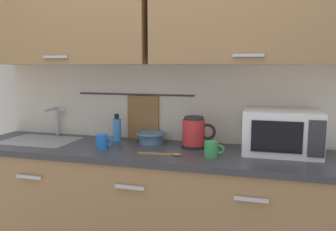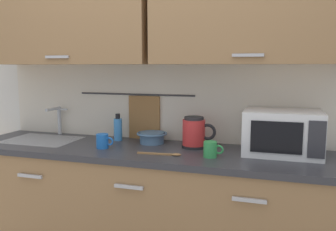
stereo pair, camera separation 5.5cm
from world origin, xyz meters
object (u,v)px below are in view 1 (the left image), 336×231
at_px(microwave, 282,132).
at_px(electric_kettle, 194,133).
at_px(dish_soap_bottle, 117,129).
at_px(wooden_spoon, 165,154).
at_px(mug_by_kettle, 211,149).
at_px(mug_near_sink, 102,141).
at_px(mixing_bowl, 151,137).

xyz_separation_m(microwave, electric_kettle, (-0.55, 0.00, -0.03)).
bearing_deg(electric_kettle, microwave, -0.14).
height_order(microwave, dish_soap_bottle, microwave).
relative_size(electric_kettle, wooden_spoon, 0.82).
xyz_separation_m(microwave, dish_soap_bottle, (-1.14, 0.06, -0.05)).
bearing_deg(microwave, wooden_spoon, -160.32).
xyz_separation_m(electric_kettle, dish_soap_bottle, (-0.58, 0.06, -0.01)).
bearing_deg(microwave, mug_by_kettle, -152.60).
distance_m(microwave, dish_soap_bottle, 1.14).
distance_m(dish_soap_bottle, mug_by_kettle, 0.78).
relative_size(microwave, mug_near_sink, 3.83).
distance_m(microwave, mixing_bowl, 0.87).
height_order(electric_kettle, dish_soap_bottle, electric_kettle).
relative_size(dish_soap_bottle, mixing_bowl, 0.92).
distance_m(dish_soap_bottle, wooden_spoon, 0.55).
bearing_deg(dish_soap_bottle, mug_near_sink, -87.65).
height_order(dish_soap_bottle, mug_by_kettle, dish_soap_bottle).
distance_m(mixing_bowl, wooden_spoon, 0.35).
distance_m(microwave, wooden_spoon, 0.74).
bearing_deg(dish_soap_bottle, mixing_bowl, -3.17).
distance_m(dish_soap_bottle, mixing_bowl, 0.27).
bearing_deg(dish_soap_bottle, mug_by_kettle, -20.24).
height_order(electric_kettle, mug_near_sink, electric_kettle).
xyz_separation_m(microwave, wooden_spoon, (-0.68, -0.24, -0.13)).
height_order(mixing_bowl, wooden_spoon, mixing_bowl).
bearing_deg(electric_kettle, mixing_bowl, 172.02).
relative_size(electric_kettle, mixing_bowl, 1.06).
bearing_deg(wooden_spoon, microwave, 19.68).
xyz_separation_m(mug_near_sink, wooden_spoon, (0.44, -0.05, -0.04)).
height_order(mixing_bowl, mug_by_kettle, mug_by_kettle).
height_order(mug_near_sink, mixing_bowl, mug_near_sink).
distance_m(mug_near_sink, mug_by_kettle, 0.72).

